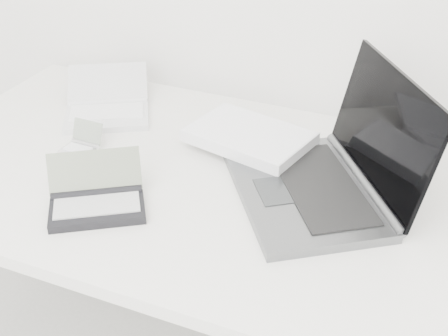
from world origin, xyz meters
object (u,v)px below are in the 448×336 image
at_px(desk, 243,203).
at_px(netbook_open_white, 107,107).
at_px(laptop_large, 302,162).
at_px(palmtop_charcoal, 97,200).

bearing_deg(desk, netbook_open_white, 158.61).
distance_m(desk, laptop_large, 0.16).
bearing_deg(desk, laptop_large, 35.66).
bearing_deg(palmtop_charcoal, desk, 5.88).
relative_size(netbook_open_white, palmtop_charcoal, 1.41).
height_order(desk, laptop_large, laptop_large).
xyz_separation_m(laptop_large, netbook_open_white, (-0.57, 0.10, -0.02)).
height_order(desk, netbook_open_white, netbook_open_white).
bearing_deg(laptop_large, desk, -89.65).
bearing_deg(netbook_open_white, laptop_large, -40.31).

